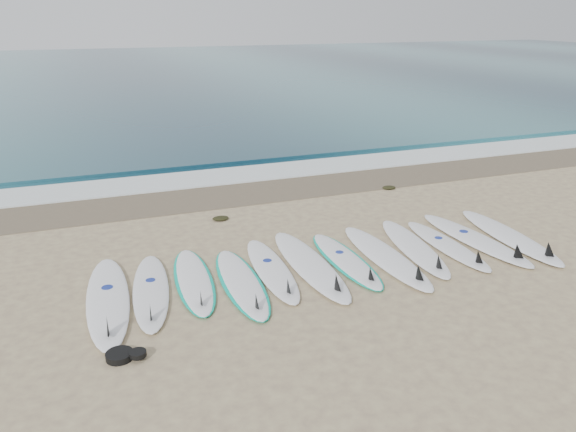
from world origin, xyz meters
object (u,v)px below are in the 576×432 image
object	(u,v)px
surfboard_0	(108,301)
leash_coil	(124,355)
surfboard_11	(511,237)
surfboard_6	(346,260)

from	to	relation	value
surfboard_0	leash_coil	distance (m)	1.41
surfboard_11	surfboard_0	bearing A→B (deg)	-175.74
surfboard_6	surfboard_11	xyz separation A→B (m)	(3.16, -0.17, 0.02)
surfboard_6	surfboard_11	bearing A→B (deg)	-2.38
surfboard_6	leash_coil	size ratio (longest dim) A/B	5.11
leash_coil	surfboard_0	bearing A→B (deg)	93.17
surfboard_6	leash_coil	world-z (taller)	surfboard_6
surfboard_0	surfboard_11	world-z (taller)	surfboard_0
surfboard_0	surfboard_6	size ratio (longest dim) A/B	1.21
surfboard_11	leash_coil	distance (m)	6.89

